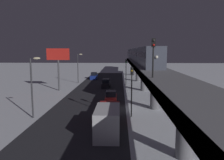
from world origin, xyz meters
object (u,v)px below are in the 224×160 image
Objects in this scene: subway_train at (136,54)px; traffic_light_near at (132,85)px; rail_signal at (153,51)px; sedan_red at (111,98)px; traffic_light_mid at (126,68)px; sedan_blue at (94,76)px; sedan_black at (106,84)px; commercial_billboard at (58,58)px; box_truck at (108,119)px.

traffic_light_near is at bearing 84.89° from subway_train.
sedan_red is at bearing -68.74° from rail_signal.
sedan_blue is at bearing -53.75° from traffic_light_mid.
commercial_billboard is at bearing -155.92° from sedan_black.
sedan_red is at bearing 78.82° from subway_train.
commercial_billboard is (5.13, 19.56, 6.03)m from sedan_blue.
sedan_blue is 43.60m from box_truck.
sedan_red is at bearing 137.09° from commercial_billboard.
subway_train is 11.57× the size of traffic_light_near.
subway_train is 46.70m from box_truck.
sedan_black is 6.34m from traffic_light_mid.
sedan_blue is (4.60, -15.22, 0.01)m from sedan_black.
rail_signal is at bearing 104.72° from sedan_blue.
sedan_blue is 21.10m from commercial_billboard.
traffic_light_near is (3.63, 40.63, -3.25)m from subway_train.
rail_signal is 15.23m from sedan_red.
sedan_red is 0.57× the size of box_truck.
box_truck is at bearing 62.72° from traffic_light_near.
rail_signal reaches higher than traffic_light_near.
rail_signal is at bearing 93.61° from traffic_light_mid.
rail_signal is 30.25m from traffic_light_mid.
subway_train is at bearing 65.14° from sedan_black.
sedan_black is at bearing -155.92° from commercial_billboard.
sedan_red is 0.47× the size of commercial_billboard.
subway_train is 18.52× the size of rail_signal.
rail_signal is (1.74, 45.35, 0.95)m from subway_train.
sedan_black is 0.68× the size of traffic_light_near.
commercial_billboard reaches higher than sedan_blue.
sedan_black is at bearing 96.82° from sedan_red.
sedan_red is 8.80m from traffic_light_near.
traffic_light_mid is at bearing -154.51° from commercial_billboard.
sedan_black and sedan_blue have the same top height.
rail_signal is 0.62× the size of traffic_light_near.
commercial_billboard reaches higher than sedan_black.
subway_train is 14.80m from sedan_blue.
sedan_blue is 16.09m from traffic_light_mid.
traffic_light_mid is (-2.90, -17.59, 3.40)m from sedan_red.
traffic_light_mid is at bearing -90.00° from traffic_light_near.
rail_signal reaches higher than sedan_blue.
rail_signal is at bearing 87.80° from subway_train.
sedan_red is 12.83m from box_truck.
sedan_blue is at bearing 12.08° from subway_train.
sedan_black is at bearing 28.32° from traffic_light_mid.
box_truck is (-2.00, 27.88, 0.56)m from sedan_black.
box_truck is (6.33, 45.86, -6.10)m from subway_train.
sedan_red is 18.15m from traffic_light_mid.
traffic_light_near and traffic_light_mid have the same top height.
traffic_light_near is at bearing -78.27° from sedan_black.
sedan_red is at bearing -89.11° from box_truck.
box_truck is 0.83× the size of commercial_billboard.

